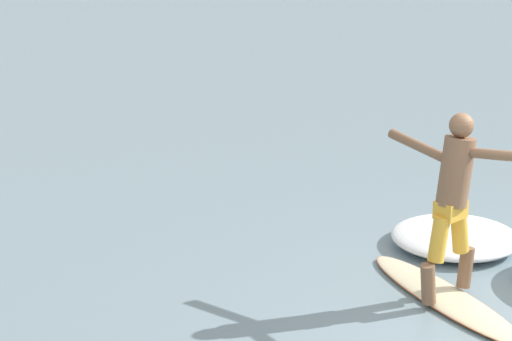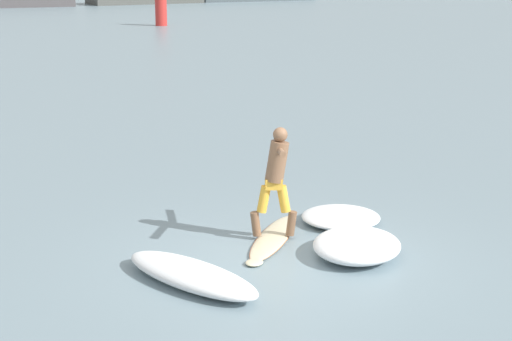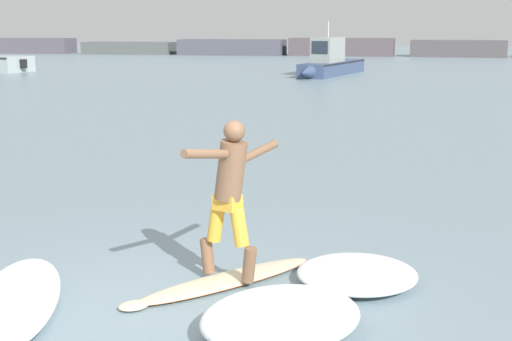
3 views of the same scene
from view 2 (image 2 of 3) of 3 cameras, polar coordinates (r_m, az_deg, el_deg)
name	(u,v)px [view 2 (image 2 of 3)]	position (r m, az deg, el deg)	size (l,w,h in m)	color
ground_plane	(283,262)	(12.20, 1.79, -6.14)	(200.00, 200.00, 0.00)	gray
surfboard	(273,238)	(13.11, 1.13, -4.52)	(1.81, 2.09, 0.20)	beige
surfer	(276,173)	(12.86, 1.36, -0.17)	(0.79, 1.49, 1.69)	brown
channel_marker_buoy	(161,11)	(52.29, -6.35, 10.54)	(0.70, 0.70, 2.08)	red
wave_foam_at_tail	(191,275)	(11.43, -4.33, -6.94)	(1.59, 2.49, 0.26)	white
wave_foam_at_nose	(357,245)	(12.48, 6.74, -4.96)	(1.94, 1.99, 0.33)	white
wave_foam_beside	(341,217)	(13.96, 5.67, -3.10)	(1.61, 1.63, 0.20)	white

